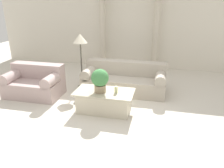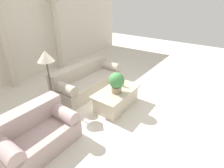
{
  "view_description": "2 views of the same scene",
  "coord_description": "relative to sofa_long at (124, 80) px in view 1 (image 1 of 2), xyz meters",
  "views": [
    {
      "loc": [
        1.27,
        -4.6,
        2.36
      ],
      "look_at": [
        0.23,
        -0.15,
        0.59
      ],
      "focal_mm": 35.0,
      "sensor_mm": 36.0,
      "label": 1
    },
    {
      "loc": [
        -3.08,
        -2.45,
        2.64
      ],
      "look_at": [
        0.32,
        -0.02,
        0.47
      ],
      "focal_mm": 28.0,
      "sensor_mm": 36.0,
      "label": 2
    }
  ],
  "objects": [
    {
      "name": "sofa_long",
      "position": [
        0.0,
        0.0,
        0.0
      ],
      "size": [
        2.2,
        0.85,
        0.8
      ],
      "color": "#ADA393",
      "rests_on": "ground_plane"
    },
    {
      "name": "potted_plant",
      "position": [
        -0.31,
        -1.27,
        0.44
      ],
      "size": [
        0.38,
        0.38,
        0.52
      ],
      "color": "#937F60",
      "rests_on": "coffee_table"
    },
    {
      "name": "column_left",
      "position": [
        -1.16,
        2.05,
        0.92
      ],
      "size": [
        0.3,
        0.3,
        2.44
      ],
      "color": "beige",
      "rests_on": "ground_plane"
    },
    {
      "name": "coffee_table",
      "position": [
        -0.23,
        -1.23,
        -0.09
      ],
      "size": [
        1.3,
        0.71,
        0.47
      ],
      "color": "beige",
      "rests_on": "ground_plane"
    },
    {
      "name": "pillar_candle",
      "position": [
        0.04,
        -1.24,
        0.22
      ],
      "size": [
        0.07,
        0.07,
        0.15
      ],
      "color": "beige",
      "rests_on": "coffee_table"
    },
    {
      "name": "floor_lamp",
      "position": [
        -1.23,
        0.04,
        0.97
      ],
      "size": [
        0.38,
        0.38,
        1.52
      ],
      "color": "#4C473D",
      "rests_on": "ground_plane"
    },
    {
      "name": "loveseat",
      "position": [
        -2.24,
        -0.77,
        0.01
      ],
      "size": [
        1.41,
        0.85,
        0.8
      ],
      "color": "#B79E9B",
      "rests_on": "ground_plane"
    },
    {
      "name": "ground_plane",
      "position": [
        -0.32,
        -0.9,
        -0.33
      ],
      "size": [
        16.0,
        16.0,
        0.0
      ],
      "primitive_type": "plane",
      "color": "silver"
    },
    {
      "name": "column_right",
      "position": [
        0.7,
        2.05,
        0.92
      ],
      "size": [
        0.3,
        0.3,
        2.44
      ],
      "color": "beige",
      "rests_on": "ground_plane"
    },
    {
      "name": "wall_back",
      "position": [
        -0.32,
        2.43,
        1.27
      ],
      "size": [
        10.0,
        0.06,
        3.2
      ],
      "color": "silver",
      "rests_on": "ground_plane"
    }
  ]
}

